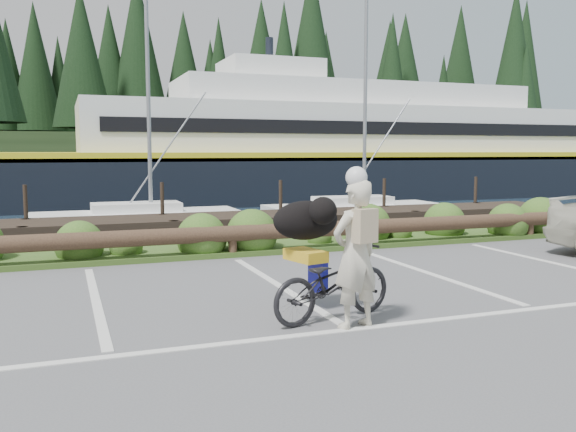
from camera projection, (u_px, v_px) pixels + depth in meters
name	position (u px, v px, depth m)	size (l,w,h in m)	color
ground	(335.00, 321.00, 7.18)	(72.00, 72.00, 0.00)	#525255
harbor_backdrop	(89.00, 166.00, 80.45)	(170.00, 160.00, 30.00)	#182B3B
vegetation_strip	(223.00, 249.00, 12.11)	(34.00, 1.60, 0.10)	#3D5B21
log_rail	(233.00, 257.00, 11.47)	(32.00, 0.30, 0.60)	#443021
bicycle	(333.00, 283.00, 7.19)	(0.59, 1.70, 0.89)	black
cyclist	(356.00, 254.00, 6.82)	(0.61, 0.40, 1.68)	beige
dog	(306.00, 220.00, 7.56)	(0.85, 0.41, 0.49)	black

